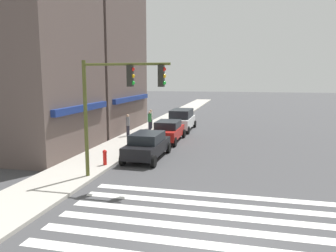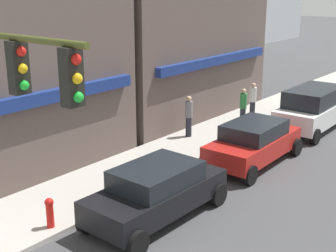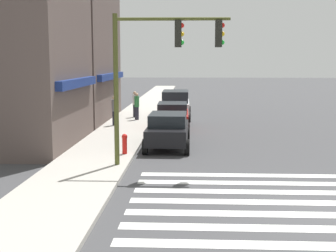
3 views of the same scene
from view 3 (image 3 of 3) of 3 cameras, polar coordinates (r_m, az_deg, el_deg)
ground_plane at (r=13.63m, az=18.51°, el=-9.56°), size 200.00×200.00×0.00m
sidewalk_left at (r=13.65m, az=-13.83°, el=-9.02°), size 120.00×3.00×0.15m
crosswalk_stripes at (r=13.63m, az=18.51°, el=-9.54°), size 7.87×10.80×0.01m
storefront_row at (r=28.15m, az=-13.70°, el=11.88°), size 18.10×5.30×12.76m
traffic_signal at (r=17.09m, az=-1.13°, el=8.33°), size 0.32×4.22×5.69m
sedan_black at (r=21.73m, az=-0.00°, el=-0.41°), size 4.43×2.02×1.59m
sedan_red at (r=27.20m, az=0.55°, el=1.28°), size 4.43×2.02×1.59m
suv_white at (r=32.63m, az=0.92°, el=2.73°), size 4.72×2.12×1.94m
pedestrian_green_top at (r=30.81m, az=-3.83°, el=2.48°), size 0.32×0.32×1.77m
pedestrian_grey_coat at (r=28.25m, az=-6.55°, el=1.95°), size 0.32×0.32×1.77m
pedestrian_white_shirt at (r=32.25m, az=-4.06°, el=2.72°), size 0.32×0.32×1.77m
fire_hydrant at (r=19.57m, az=-5.31°, el=-2.06°), size 0.24×0.24×0.84m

